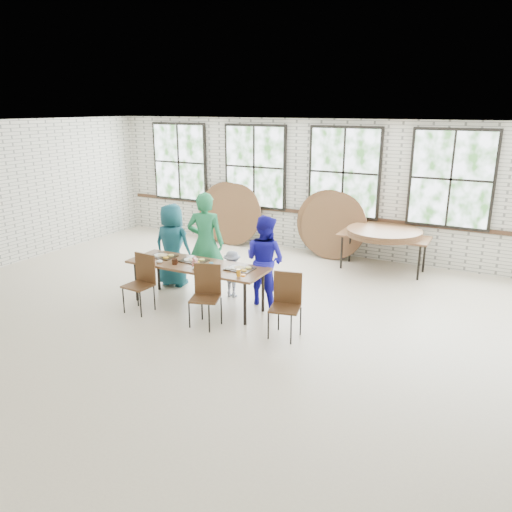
{
  "coord_description": "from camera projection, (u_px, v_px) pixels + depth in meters",
  "views": [
    {
      "loc": [
        3.47,
        -6.05,
        3.26
      ],
      "look_at": [
        0.0,
        0.4,
        1.05
      ],
      "focal_mm": 35.0,
      "sensor_mm": 36.0,
      "label": 1
    }
  ],
  "objects": [
    {
      "name": "round_tops_leaning",
      "position": [
        277.0,
        219.0,
        11.61
      ],
      "size": [
        4.35,
        0.48,
        1.5
      ],
      "color": "brown",
      "rests_on": "ground"
    },
    {
      "name": "room",
      "position": [
        344.0,
        175.0,
        10.83
      ],
      "size": [
        12.0,
        12.0,
        12.0
      ],
      "color": "beige",
      "rests_on": "ground"
    },
    {
      "name": "storage_table",
      "position": [
        384.0,
        238.0,
        10.12
      ],
      "size": [
        1.81,
        0.78,
        0.74
      ],
      "rotation": [
        0.0,
        0.0,
        0.02
      ],
      "color": "brown",
      "rests_on": "ground"
    },
    {
      "name": "dining_table",
      "position": [
        197.0,
        267.0,
        8.29
      ],
      "size": [
        2.42,
        0.85,
        0.74
      ],
      "rotation": [
        0.0,
        0.0,
        0.02
      ],
      "color": "brown",
      "rests_on": "ground"
    },
    {
      "name": "chair_near_left",
      "position": [
        142.0,
        278.0,
        8.16
      ],
      "size": [
        0.44,
        0.43,
        0.95
      ],
      "rotation": [
        0.0,
        0.0,
        -0.06
      ],
      "color": "#4B2F19",
      "rests_on": "ground"
    },
    {
      "name": "round_tops_stacked",
      "position": [
        384.0,
        232.0,
        10.08
      ],
      "size": [
        1.5,
        1.5,
        0.13
      ],
      "color": "brown",
      "rests_on": "storage_table"
    },
    {
      "name": "toddler",
      "position": [
        232.0,
        274.0,
        8.78
      ],
      "size": [
        0.55,
        0.33,
        0.84
      ],
      "primitive_type": "imported",
      "rotation": [
        0.0,
        0.0,
        3.18
      ],
      "color": "#121D3B",
      "rests_on": "ground"
    },
    {
      "name": "chair_near_right",
      "position": [
        206.0,
        290.0,
        7.63
      ],
      "size": [
        0.53,
        0.52,
        0.95
      ],
      "rotation": [
        0.0,
        0.0,
        0.33
      ],
      "color": "#4B2F19",
      "rests_on": "ground"
    },
    {
      "name": "adult_green",
      "position": [
        206.0,
        243.0,
        8.89
      ],
      "size": [
        0.77,
        0.63,
        1.83
      ],
      "primitive_type": "imported",
      "rotation": [
        0.0,
        0.0,
        3.47
      ],
      "color": "#23834F",
      "rests_on": "ground"
    },
    {
      "name": "adult_teal",
      "position": [
        173.0,
        245.0,
        9.26
      ],
      "size": [
        0.8,
        0.56,
        1.56
      ],
      "primitive_type": "imported",
      "rotation": [
        0.0,
        0.0,
        3.22
      ],
      "color": "#1B6068",
      "rests_on": "ground"
    },
    {
      "name": "chair_spare",
      "position": [
        286.0,
        299.0,
        7.26
      ],
      "size": [
        0.5,
        0.49,
        0.95
      ],
      "rotation": [
        0.0,
        0.0,
        0.23
      ],
      "color": "#4B2F19",
      "rests_on": "ground"
    },
    {
      "name": "tabletop_clutter",
      "position": [
        200.0,
        264.0,
        8.19
      ],
      "size": [
        1.96,
        0.57,
        0.11
      ],
      "color": "black",
      "rests_on": "dining_table"
    },
    {
      "name": "adult_blue",
      "position": [
        265.0,
        260.0,
        8.39
      ],
      "size": [
        0.84,
        0.71,
        1.54
      ],
      "primitive_type": "imported",
      "rotation": [
        0.0,
        0.0,
        2.95
      ],
      "color": "#1D19AF",
      "rests_on": "ground"
    }
  ]
}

